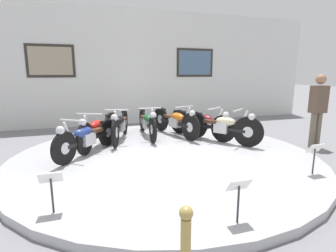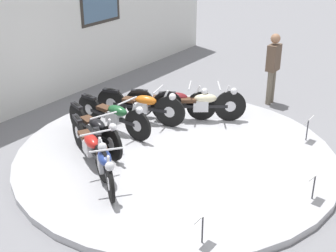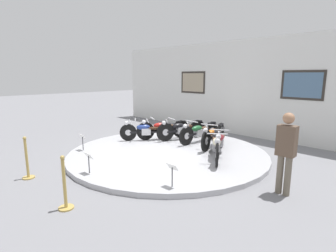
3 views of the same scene
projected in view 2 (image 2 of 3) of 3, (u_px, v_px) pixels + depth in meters
ground_plane at (175, 158)px, 8.88m from camera, size 60.00×60.00×0.00m
display_platform at (175, 155)px, 8.85m from camera, size 6.00×6.00×0.13m
back_wall at (22, 28)px, 10.28m from camera, size 14.00×0.22×3.81m
motorcycle_blue at (104, 161)px, 7.78m from camera, size 1.26×1.56×0.78m
motorcycle_red at (90, 145)px, 8.26m from camera, size 0.97×1.80×0.80m
motorcycle_black at (95, 128)px, 8.87m from camera, size 0.72×1.93×0.81m
motorcycle_green at (114, 115)px, 9.47m from camera, size 0.54×1.99×0.80m
motorcycle_orange at (142, 105)px, 9.91m from camera, size 0.67×1.97×0.81m
motorcycle_maroon at (172, 102)px, 10.10m from camera, size 1.00×1.77×0.80m
motorcycle_cream at (201, 103)px, 9.97m from camera, size 1.24×1.67×0.81m
info_placard_front_left at (203, 221)px, 6.29m from camera, size 0.26×0.11×0.51m
info_placard_front_centre at (315, 179)px, 7.26m from camera, size 0.26×0.11×0.51m
info_placard_front_right at (308, 123)px, 9.13m from camera, size 0.26×0.11×0.51m
visitor_standing at (273, 65)px, 10.98m from camera, size 0.36×0.22×1.71m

